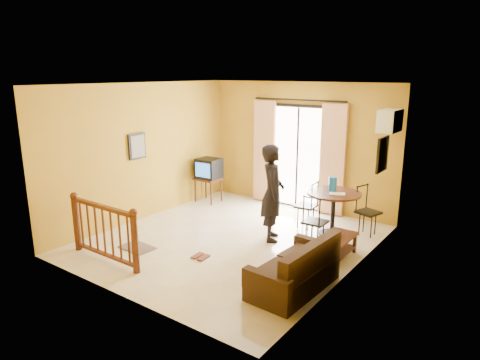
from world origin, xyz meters
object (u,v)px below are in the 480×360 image
Objects in this scene: dining_table at (333,201)px; coffee_table at (336,243)px; television at (209,168)px; standing_person at (272,193)px; sofa at (297,272)px.

dining_table reaches higher than coffee_table.
television is 0.66× the size of coffee_table.
dining_table is 1.12m from coffee_table.
television is 2.68m from standing_person.
standing_person is (-1.29, 1.42, 0.61)m from sofa.
television reaches higher than sofa.
dining_table is 0.57× the size of standing_person.
sofa is (3.72, -2.54, -0.54)m from television.
standing_person is (2.43, -1.12, 0.07)m from television.
coffee_table is at bearing 92.82° from sofa.
dining_table is 2.36m from sofa.
standing_person is at bearing 135.11° from sofa.
sofa is at bearing -78.17° from dining_table.
television reaches higher than coffee_table.
television reaches higher than dining_table.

